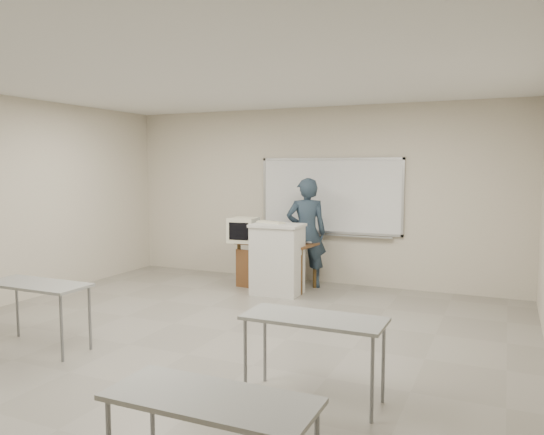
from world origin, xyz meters
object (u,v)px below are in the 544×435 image
at_px(podium, 277,259).
at_px(crt_monitor, 243,230).
at_px(instructor_desk, 274,257).
at_px(mouse, 309,243).
at_px(laptop, 275,237).
at_px(presenter, 306,233).
at_px(keyboard, 271,222).
at_px(whiteboard, 330,197).

relative_size(podium, crt_monitor, 2.28).
relative_size(instructor_desk, mouse, 12.08).
bearing_deg(laptop, presenter, 0.79).
height_order(crt_monitor, mouse, crt_monitor).
relative_size(podium, laptop, 3.13).
xyz_separation_m(crt_monitor, keyboard, (0.60, -0.23, 0.17)).
bearing_deg(mouse, presenter, 135.50).
relative_size(keyboard, presenter, 0.26).
xyz_separation_m(podium, laptop, (-0.30, 0.59, 0.25)).
bearing_deg(presenter, keyboard, 28.97).
height_order(podium, crt_monitor, crt_monitor).
bearing_deg(laptop, mouse, -13.79).
relative_size(crt_monitor, keyboard, 1.02).
bearing_deg(crt_monitor, laptop, 24.93).
bearing_deg(keyboard, whiteboard, 75.72).
distance_m(instructor_desk, mouse, 0.63).
bearing_deg(presenter, instructor_desk, 9.64).
distance_m(whiteboard, mouse, 0.95).
xyz_separation_m(instructor_desk, mouse, (0.55, 0.16, 0.25)).
bearing_deg(presenter, laptop, -20.54).
bearing_deg(instructor_desk, podium, -52.59).
relative_size(instructor_desk, laptop, 3.60).
distance_m(whiteboard, instructor_desk, 1.42).
height_order(instructor_desk, laptop, laptop).
bearing_deg(mouse, podium, -114.41).
bearing_deg(crt_monitor, presenter, 11.28).
height_order(whiteboard, laptop, whiteboard).
height_order(keyboard, presenter, presenter).
bearing_deg(presenter, podium, 43.27).
xyz_separation_m(crt_monitor, mouse, (1.10, 0.17, -0.18)).
xyz_separation_m(whiteboard, podium, (-0.50, -1.10, -0.93)).
xyz_separation_m(podium, mouse, (0.35, 0.48, 0.22)).
relative_size(crt_monitor, presenter, 0.27).
distance_m(whiteboard, keyboard, 1.26).
xyz_separation_m(whiteboard, laptop, (-0.80, -0.51, -0.67)).
height_order(crt_monitor, laptop, crt_monitor).
xyz_separation_m(instructor_desk, keyboard, (0.05, -0.24, 0.60)).
height_order(podium, presenter, presenter).
height_order(instructor_desk, crt_monitor, crt_monitor).
height_order(laptop, mouse, laptop).
height_order(whiteboard, podium, whiteboard).
height_order(crt_monitor, presenter, presenter).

